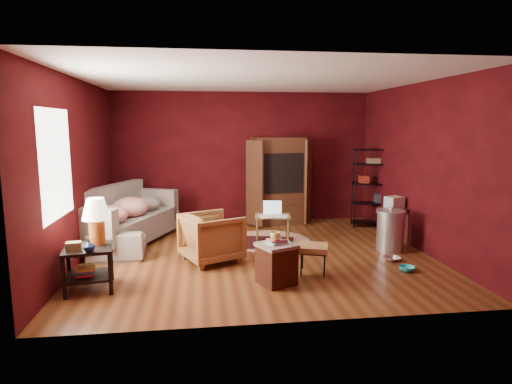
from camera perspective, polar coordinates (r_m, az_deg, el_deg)
room at (r=6.80m, az=-0.10°, el=3.08°), size 5.54×5.04×2.84m
sofa at (r=7.87m, az=-17.31°, el=-3.75°), size 0.70×2.19×0.85m
armchair at (r=6.66m, az=-5.92°, el=-5.73°), size 1.02×1.04×0.83m
pet_bowl_steel at (r=7.05m, az=17.75°, el=-7.76°), size 0.25×0.10×0.25m
pet_bowl_turquoise at (r=6.63m, az=19.50°, el=-8.97°), size 0.24×0.16×0.23m
vase at (r=5.63m, az=-21.36°, el=-6.75°), size 0.15×0.15×0.14m
mug at (r=5.59m, az=2.60°, el=-5.77°), size 0.17×0.15×0.13m
side_table at (r=5.88m, az=-20.99°, el=-5.37°), size 0.68×0.68×1.17m
sofa_cushions at (r=7.92m, az=-17.16°, el=-3.40°), size 1.68×2.42×0.94m
hamper at (r=5.75m, az=2.74°, el=-9.41°), size 0.59×0.59×0.63m
footstool at (r=6.17m, az=7.67°, el=-7.53°), size 0.50×0.50×0.41m
rug_round at (r=7.85m, az=1.58°, el=-6.53°), size 1.57×1.57×0.01m
rug_oriental at (r=7.71m, az=0.15°, el=-6.72°), size 1.45×1.14×0.01m
laptop_desk at (r=7.54m, az=2.22°, el=-3.54°), size 0.67×0.54×0.76m
tv_armoire at (r=9.10m, az=3.01°, el=1.72°), size 1.44×0.88×1.84m
wire_shelving at (r=9.15m, az=15.33°, el=1.00°), size 0.84×0.48×1.62m
small_stand at (r=8.06m, az=17.93°, el=-2.06°), size 0.53×0.53×0.83m
trash_can at (r=7.51m, az=17.44°, el=-4.92°), size 0.64×0.64×0.75m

